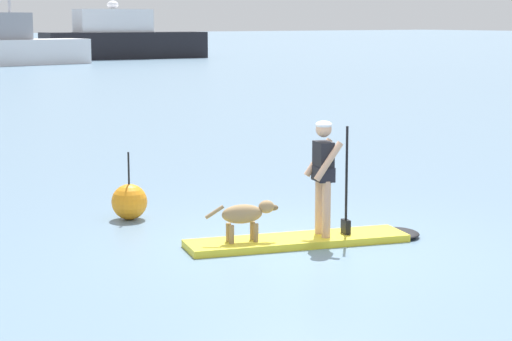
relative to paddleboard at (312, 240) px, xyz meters
name	(u,v)px	position (x,y,z in m)	size (l,w,h in m)	color
ground_plane	(297,244)	(-0.22, 0.07, -0.05)	(400.00, 400.00, 0.00)	slate
paddleboard	(312,240)	(0.00, 0.00, 0.00)	(3.44, 1.65, 0.10)	yellow
person_paddler	(324,170)	(0.16, -0.05, 0.97)	(0.67, 0.57, 1.60)	tan
dog	(246,215)	(-0.93, 0.28, 0.41)	(1.01, 0.40, 0.55)	#997A51
moored_boat_outer	(122,40)	(25.85, 57.54, 1.44)	(13.23, 4.89, 4.52)	black
marker_buoy	(129,202)	(-1.37, 2.85, 0.23)	(0.56, 0.56, 1.06)	orange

